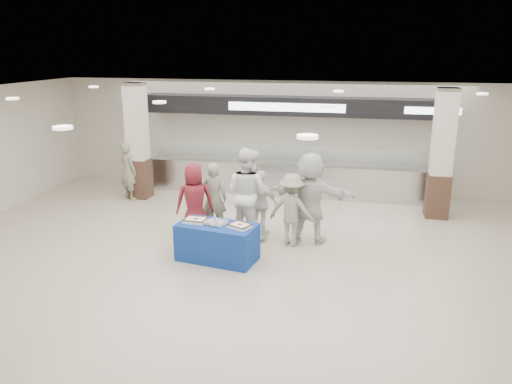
% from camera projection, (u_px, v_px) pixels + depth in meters
% --- Properties ---
extents(ground, '(14.00, 14.00, 0.00)m').
position_uv_depth(ground, '(242.00, 272.00, 9.49)').
color(ground, beige).
rests_on(ground, ground).
extents(serving_line, '(8.70, 0.85, 2.80)m').
position_uv_depth(serving_line, '(287.00, 155.00, 14.23)').
color(serving_line, silver).
rests_on(serving_line, ground).
extents(column_left, '(0.55, 0.55, 3.20)m').
position_uv_depth(column_left, '(138.00, 144.00, 13.82)').
color(column_left, '#382219').
rests_on(column_left, ground).
extents(column_right, '(0.55, 0.55, 3.20)m').
position_uv_depth(column_right, '(441.00, 157.00, 12.19)').
color(column_right, '#382219').
rests_on(column_right, ground).
extents(display_table, '(1.66, 1.02, 0.75)m').
position_uv_depth(display_table, '(217.00, 242.00, 9.94)').
color(display_table, navy).
rests_on(display_table, ground).
extents(sheet_cake_left, '(0.44, 0.35, 0.09)m').
position_uv_depth(sheet_cake_left, '(196.00, 220.00, 9.96)').
color(sheet_cake_left, white).
rests_on(sheet_cake_left, display_table).
extents(sheet_cake_right, '(0.49, 0.45, 0.09)m').
position_uv_depth(sheet_cake_right, '(240.00, 226.00, 9.65)').
color(sheet_cake_right, white).
rests_on(sheet_cake_right, display_table).
extents(cupcake_tray, '(0.46, 0.40, 0.06)m').
position_uv_depth(cupcake_tray, '(216.00, 222.00, 9.86)').
color(cupcake_tray, silver).
rests_on(cupcake_tray, display_table).
extents(civilian_maroon, '(0.98, 0.84, 1.70)m').
position_uv_depth(civilian_maroon, '(195.00, 201.00, 10.97)').
color(civilian_maroon, maroon).
rests_on(civilian_maroon, ground).
extents(soldier_a, '(0.60, 0.40, 1.64)m').
position_uv_depth(soldier_a, '(214.00, 198.00, 11.33)').
color(soldier_a, gray).
rests_on(soldier_a, ground).
extents(chef_tall, '(1.22, 1.11, 2.05)m').
position_uv_depth(chef_tall, '(247.00, 194.00, 10.95)').
color(chef_tall, white).
rests_on(chef_tall, ground).
extents(chef_short, '(0.95, 0.65, 1.50)m').
position_uv_depth(chef_short, '(261.00, 203.00, 11.21)').
color(chef_short, white).
rests_on(chef_short, ground).
extents(soldier_b, '(1.11, 0.77, 1.58)m').
position_uv_depth(soldier_b, '(292.00, 210.00, 10.60)').
color(soldier_b, gray).
rests_on(soldier_b, ground).
extents(civilian_white, '(1.91, 0.77, 2.00)m').
position_uv_depth(civilian_white, '(310.00, 198.00, 10.72)').
color(civilian_white, silver).
rests_on(civilian_white, ground).
extents(soldier_bg, '(0.71, 0.64, 1.62)m').
position_uv_depth(soldier_bg, '(128.00, 171.00, 13.85)').
color(soldier_bg, gray).
rests_on(soldier_bg, ground).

